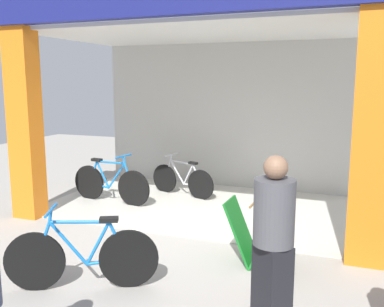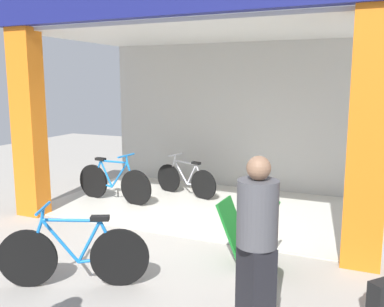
% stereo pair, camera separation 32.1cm
% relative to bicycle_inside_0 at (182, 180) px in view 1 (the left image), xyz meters
% --- Properties ---
extents(ground_plane, '(19.83, 19.83, 0.00)m').
position_rel_bicycle_inside_0_xyz_m(ground_plane, '(0.73, -2.17, -0.34)').
color(ground_plane, '#9E9991').
rests_on(ground_plane, ground).
extents(shop_facade, '(6.11, 3.64, 4.11)m').
position_rel_bicycle_inside_0_xyz_m(shop_facade, '(0.73, -0.51, 1.85)').
color(shop_facade, beige).
rests_on(shop_facade, ground).
extents(bicycle_inside_0, '(1.50, 0.51, 0.85)m').
position_rel_bicycle_inside_0_xyz_m(bicycle_inside_0, '(0.00, 0.00, 0.00)').
color(bicycle_inside_0, black).
rests_on(bicycle_inside_0, ground).
extents(bicycle_inside_1, '(1.76, 0.48, 0.97)m').
position_rel_bicycle_inside_0_xyz_m(bicycle_inside_1, '(-1.12, -0.95, 0.05)').
color(bicycle_inside_1, black).
rests_on(bicycle_inside_1, ground).
extents(bicycle_parked_0, '(1.59, 0.78, 0.95)m').
position_rel_bicycle_inside_0_xyz_m(bicycle_parked_0, '(0.44, -4.07, 0.04)').
color(bicycle_parked_0, black).
rests_on(bicycle_parked_0, ground).
extents(sandwich_board_sign, '(0.72, 0.50, 0.84)m').
position_rel_bicycle_inside_0_xyz_m(sandwich_board_sign, '(2.10, -2.72, 0.08)').
color(sandwich_board_sign, '#197226').
rests_on(sandwich_board_sign, ground).
extents(pedestrian_1, '(0.52, 0.52, 1.70)m').
position_rel_bicycle_inside_0_xyz_m(pedestrian_1, '(2.60, -4.19, 0.55)').
color(pedestrian_1, black).
rests_on(pedestrian_1, ground).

